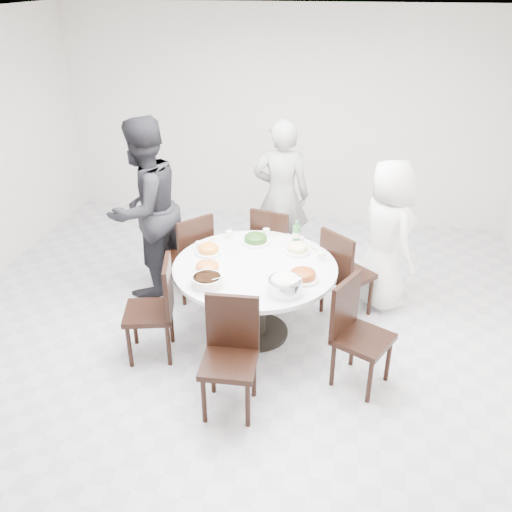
% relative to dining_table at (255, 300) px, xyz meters
% --- Properties ---
extents(floor, '(6.00, 6.00, 0.01)m').
position_rel_dining_table_xyz_m(floor, '(-0.16, -0.10, -0.38)').
color(floor, silver).
rests_on(floor, ground).
extents(ceiling, '(6.00, 6.00, 0.01)m').
position_rel_dining_table_xyz_m(ceiling, '(-0.16, -0.10, 2.42)').
color(ceiling, white).
rests_on(ceiling, ground).
extents(wall_back, '(6.00, 0.01, 2.80)m').
position_rel_dining_table_xyz_m(wall_back, '(-0.16, 2.90, 1.02)').
color(wall_back, silver).
rests_on(wall_back, ground).
extents(wall_front, '(6.00, 0.01, 2.80)m').
position_rel_dining_table_xyz_m(wall_front, '(-0.16, -3.10, 1.02)').
color(wall_front, silver).
rests_on(wall_front, ground).
extents(dining_table, '(1.50, 1.50, 0.75)m').
position_rel_dining_table_xyz_m(dining_table, '(0.00, 0.00, 0.00)').
color(dining_table, white).
rests_on(dining_table, floor).
extents(chair_ne, '(0.59, 0.59, 0.95)m').
position_rel_dining_table_xyz_m(chair_ne, '(0.84, 0.51, 0.10)').
color(chair_ne, black).
rests_on(chair_ne, floor).
extents(chair_n, '(0.51, 0.51, 0.95)m').
position_rel_dining_table_xyz_m(chair_n, '(0.05, 0.97, 0.10)').
color(chair_n, black).
rests_on(chair_n, floor).
extents(chair_nw, '(0.59, 0.59, 0.95)m').
position_rel_dining_table_xyz_m(chair_nw, '(-0.84, 0.60, 0.10)').
color(chair_nw, black).
rests_on(chair_nw, floor).
extents(chair_sw, '(0.51, 0.51, 0.95)m').
position_rel_dining_table_xyz_m(chair_sw, '(-0.87, -0.49, 0.10)').
color(chair_sw, black).
rests_on(chair_sw, floor).
extents(chair_s, '(0.44, 0.44, 0.95)m').
position_rel_dining_table_xyz_m(chair_s, '(-0.01, -1.04, 0.10)').
color(chair_s, black).
rests_on(chair_s, floor).
extents(chair_se, '(0.56, 0.56, 0.95)m').
position_rel_dining_table_xyz_m(chair_se, '(1.00, -0.54, 0.10)').
color(chair_se, black).
rests_on(chair_se, floor).
extents(diner_right, '(0.83, 0.91, 1.56)m').
position_rel_dining_table_xyz_m(diner_right, '(1.19, 0.79, 0.41)').
color(diner_right, white).
rests_on(diner_right, floor).
extents(diner_middle, '(0.67, 0.47, 1.75)m').
position_rel_dining_table_xyz_m(diner_middle, '(0.03, 1.44, 0.50)').
color(diner_middle, black).
rests_on(diner_middle, floor).
extents(diner_left, '(1.02, 1.13, 1.90)m').
position_rel_dining_table_xyz_m(diner_left, '(-1.27, 0.63, 0.57)').
color(diner_left, black).
rests_on(diner_left, floor).
extents(dish_greens, '(0.29, 0.29, 0.07)m').
position_rel_dining_table_xyz_m(dish_greens, '(-0.08, 0.45, 0.41)').
color(dish_greens, white).
rests_on(dish_greens, dining_table).
extents(dish_pale, '(0.25, 0.25, 0.07)m').
position_rel_dining_table_xyz_m(dish_pale, '(0.34, 0.32, 0.41)').
color(dish_pale, white).
rests_on(dish_pale, dining_table).
extents(dish_orange, '(0.25, 0.25, 0.07)m').
position_rel_dining_table_xyz_m(dish_orange, '(-0.48, 0.15, 0.41)').
color(dish_orange, white).
rests_on(dish_orange, dining_table).
extents(dish_redbrown, '(0.29, 0.29, 0.07)m').
position_rel_dining_table_xyz_m(dish_redbrown, '(0.46, -0.17, 0.41)').
color(dish_redbrown, white).
rests_on(dish_redbrown, dining_table).
extents(dish_tofu, '(0.26, 0.26, 0.07)m').
position_rel_dining_table_xyz_m(dish_tofu, '(-0.40, -0.19, 0.41)').
color(dish_tofu, white).
rests_on(dish_tofu, dining_table).
extents(rice_bowl, '(0.29, 0.29, 0.12)m').
position_rel_dining_table_xyz_m(rice_bowl, '(0.33, -0.42, 0.44)').
color(rice_bowl, silver).
rests_on(rice_bowl, dining_table).
extents(soup_bowl, '(0.27, 0.27, 0.08)m').
position_rel_dining_table_xyz_m(soup_bowl, '(-0.34, -0.42, 0.42)').
color(soup_bowl, white).
rests_on(soup_bowl, dining_table).
extents(beverage_bottle, '(0.07, 0.07, 0.25)m').
position_rel_dining_table_xyz_m(beverage_bottle, '(0.32, 0.49, 0.50)').
color(beverage_bottle, '#2E7339').
rests_on(beverage_bottle, dining_table).
extents(tea_cups, '(0.07, 0.07, 0.08)m').
position_rel_dining_table_xyz_m(tea_cups, '(0.01, 0.64, 0.42)').
color(tea_cups, white).
rests_on(tea_cups, dining_table).
extents(chopsticks, '(0.24, 0.04, 0.01)m').
position_rel_dining_table_xyz_m(chopsticks, '(0.00, 0.64, 0.38)').
color(chopsticks, tan).
rests_on(chopsticks, dining_table).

